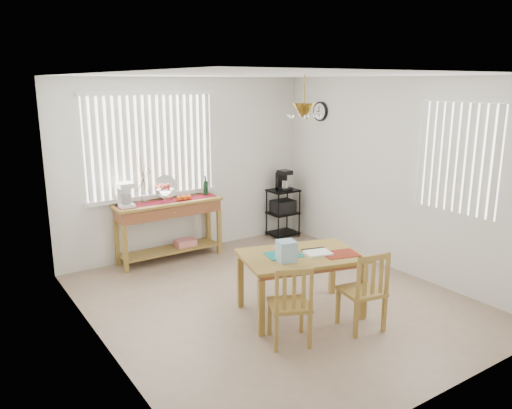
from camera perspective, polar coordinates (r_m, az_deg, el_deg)
ground at (r=6.05m, az=2.15°, el=-10.94°), size 4.00×4.50×0.01m
room_shell at (r=5.57m, az=2.24°, el=5.19°), size 4.20×4.70×2.70m
sideboard at (r=7.28m, az=-9.86°, el=-1.28°), size 1.55×0.44×0.87m
sideboard_items at (r=7.11m, az=-11.96°, el=1.19°), size 1.47×0.37×0.67m
wire_cart at (r=8.31m, az=3.10°, el=-0.44°), size 0.47×0.38×0.80m
cart_items at (r=8.22m, az=3.11°, el=2.74°), size 0.19×0.23×0.33m
dining_table at (r=5.54m, az=5.12°, el=-6.46°), size 1.45×1.13×0.69m
table_items at (r=5.35m, az=4.41°, el=-5.39°), size 0.97×0.69×0.22m
chair_left at (r=4.97m, az=3.95°, el=-11.42°), size 0.51×0.51×0.84m
chair_right at (r=5.34m, az=12.23°, el=-9.67°), size 0.47×0.47×0.87m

